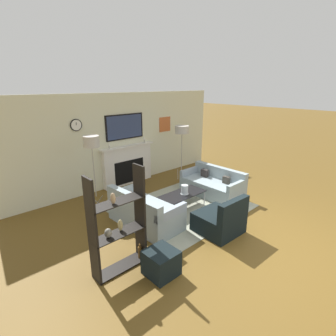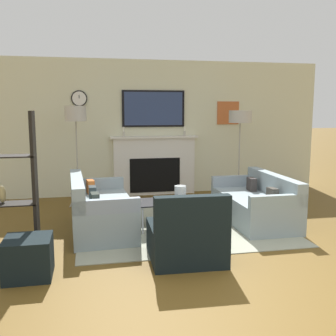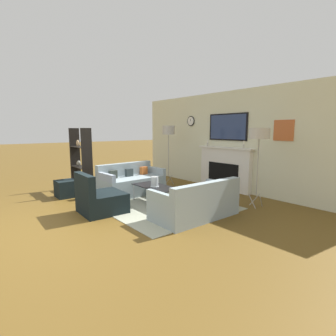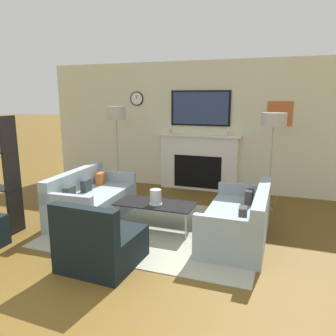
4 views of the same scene
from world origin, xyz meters
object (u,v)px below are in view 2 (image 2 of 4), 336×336
at_px(couch_left, 99,211).
at_px(ottoman, 28,257).
at_px(hurricane_candle, 180,194).
at_px(coffee_table, 178,202).
at_px(floor_lamp_left, 76,115).
at_px(floor_lamp_right, 240,118).
at_px(couch_right, 256,205).
at_px(armchair, 186,238).

xyz_separation_m(couch_left, ottoman, (-0.77, -1.41, -0.08)).
bearing_deg(hurricane_candle, coffee_table, 121.52).
distance_m(coffee_table, floor_lamp_left, 2.47).
bearing_deg(floor_lamp_right, floor_lamp_left, 180.00).
distance_m(couch_left, couch_right, 2.38).
height_order(couch_left, hurricane_candle, couch_left).
relative_size(armchair, floor_lamp_right, 0.51).
xyz_separation_m(couch_right, armchair, (-1.44, -1.30, -0.01)).
bearing_deg(hurricane_candle, floor_lamp_left, 132.74).
bearing_deg(hurricane_candle, couch_right, 4.18).
distance_m(armchair, coffee_table, 1.28).
bearing_deg(armchair, ottoman, -176.23).
relative_size(couch_left, hurricane_candle, 7.35).
bearing_deg(couch_left, hurricane_candle, -4.27).
distance_m(coffee_table, floor_lamp_right, 2.51).
relative_size(couch_right, ottoman, 3.54).
xyz_separation_m(coffee_table, ottoman, (-1.90, -1.37, -0.17)).
relative_size(hurricane_candle, ottoman, 0.48).
height_order(hurricane_candle, floor_lamp_left, floor_lamp_left).
bearing_deg(couch_right, floor_lamp_right, 78.16).
distance_m(coffee_table, hurricane_candle, 0.13).
relative_size(coffee_table, hurricane_candle, 5.23).
bearing_deg(floor_lamp_left, armchair, -65.78).
height_order(floor_lamp_left, floor_lamp_right, floor_lamp_left).
xyz_separation_m(couch_right, hurricane_candle, (-1.22, -0.09, 0.24)).
height_order(armchair, hurricane_candle, armchair).
bearing_deg(armchair, floor_lamp_right, 58.09).
bearing_deg(coffee_table, floor_lamp_left, 133.00).
height_order(armchair, floor_lamp_left, floor_lamp_left).
xyz_separation_m(armchair, ottoman, (-1.71, -0.11, -0.05)).
bearing_deg(floor_lamp_right, ottoman, -139.81).
bearing_deg(armchair, hurricane_candle, 79.97).
xyz_separation_m(coffee_table, hurricane_candle, (0.03, -0.04, 0.12)).
xyz_separation_m(couch_right, ottoman, (-3.15, -1.42, -0.06)).
bearing_deg(couch_right, floor_lamp_left, 150.75).
bearing_deg(ottoman, armchair, 3.77).
bearing_deg(coffee_table, hurricane_candle, -58.48).
height_order(couch_left, coffee_table, couch_left).
distance_m(hurricane_candle, floor_lamp_right, 2.46).
relative_size(couch_left, couch_right, 0.99).
height_order(armchair, floor_lamp_right, floor_lamp_right).
xyz_separation_m(floor_lamp_left, ottoman, (-0.45, -2.93, -1.41)).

